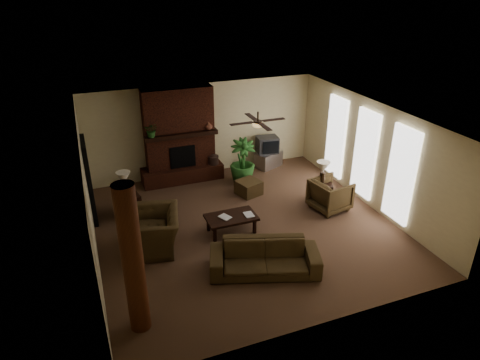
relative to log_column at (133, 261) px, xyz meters
name	(u,v)px	position (x,y,z in m)	size (l,w,h in m)	color
room_shell	(246,175)	(2.95, 2.40, 0.00)	(7.00, 7.00, 7.00)	brown
fireplace	(180,143)	(2.15, 5.62, -0.24)	(2.40, 0.70, 2.80)	#4E2114
windows	(365,154)	(6.40, 2.60, -0.05)	(0.08, 3.65, 2.35)	white
log_column	(133,261)	(0.00, 0.00, 0.00)	(0.36, 0.36, 2.80)	#602E18
doorway	(89,180)	(-0.49, 4.20, -0.35)	(0.10, 1.00, 2.10)	black
ceiling_fan	(258,123)	(3.35, 2.70, 1.13)	(1.35, 1.35, 0.37)	black
sofa	(265,253)	(2.67, 0.65, -0.96)	(2.26, 0.66, 0.88)	#4D3B21
armchair_left	(152,225)	(0.68, 2.34, -0.82)	(1.33, 0.86, 1.16)	#4D3B21
armchair_right	(330,193)	(5.35, 2.45, -0.94)	(0.89, 0.83, 0.92)	#4D3B21
coffee_table	(231,218)	(2.54, 2.32, -1.03)	(1.20, 0.70, 0.43)	black
ottoman	(249,188)	(3.67, 4.00, -1.20)	(0.60, 0.60, 0.40)	#4D3B21
tv_stand	(268,159)	(4.98, 5.55, -1.15)	(0.85, 0.50, 0.50)	#B6B6B9
tv	(267,145)	(4.93, 5.54, -0.64)	(0.70, 0.60, 0.52)	#37373A
floor_vase	(213,164)	(3.08, 5.42, -0.97)	(0.34, 0.34, 0.77)	#34221D
floor_plant	(242,170)	(3.80, 4.81, -1.03)	(0.74, 1.32, 0.74)	#2C6026
side_table_left	(130,205)	(0.38, 4.05, -1.12)	(0.50, 0.50, 0.55)	black
lamp_left	(124,179)	(0.32, 4.06, -0.40)	(0.42, 0.42, 0.65)	black
side_table_right	(322,192)	(5.37, 2.89, -1.12)	(0.50, 0.50, 0.55)	black
lamp_right	(323,169)	(5.31, 2.85, -0.40)	(0.43, 0.43, 0.65)	black
mantel_plant	(152,132)	(1.32, 5.33, 0.32)	(0.38, 0.42, 0.33)	#2C6026
mantel_vase	(209,126)	(2.98, 5.40, 0.27)	(0.22, 0.23, 0.22)	brown
book_a	(222,214)	(2.28, 2.26, -0.83)	(0.22, 0.03, 0.29)	#999999
book_b	(245,211)	(2.85, 2.22, -0.82)	(0.21, 0.02, 0.29)	#999999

